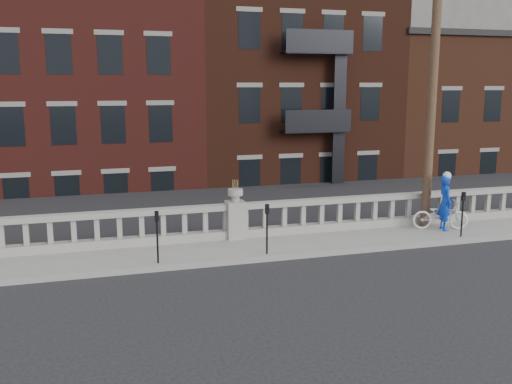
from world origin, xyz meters
TOP-DOWN VIEW (x-y plane):
  - ground at (0.00, 0.00)m, footprint 120.00×120.00m
  - sidewalk at (0.00, 3.00)m, footprint 32.00×2.20m
  - balustrade at (0.00, 3.95)m, footprint 28.00×0.34m
  - planter_pedestal at (0.00, 3.95)m, footprint 0.55×0.55m
  - lower_level at (0.56, 23.04)m, footprint 80.00×44.00m
  - utility_pole at (6.20, 3.60)m, footprint 1.60×0.28m
  - parking_meter_b at (-2.51, 2.15)m, footprint 0.10×0.09m
  - parking_meter_c at (0.40, 2.15)m, footprint 0.10×0.09m
  - parking_meter_d at (6.50, 2.15)m, footprint 0.10×0.09m
  - bicycle at (6.43, 3.12)m, footprint 1.83×1.10m
  - cyclist at (6.49, 3.01)m, footprint 0.55×0.71m

SIDE VIEW (x-z plane):
  - ground at x=0.00m, z-range 0.00..0.00m
  - sidewalk at x=0.00m, z-range 0.00..0.15m
  - bicycle at x=6.43m, z-range 0.15..1.06m
  - balustrade at x=0.00m, z-range 0.13..1.16m
  - planter_pedestal at x=0.00m, z-range -0.05..1.71m
  - parking_meter_b at x=-2.51m, z-range 0.32..1.68m
  - parking_meter_c at x=0.40m, z-range 0.32..1.68m
  - parking_meter_d at x=6.50m, z-range 0.32..1.68m
  - cyclist at x=6.49m, z-range 0.15..1.88m
  - lower_level at x=0.56m, z-range -7.77..13.03m
  - utility_pole at x=6.20m, z-range 0.24..10.24m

